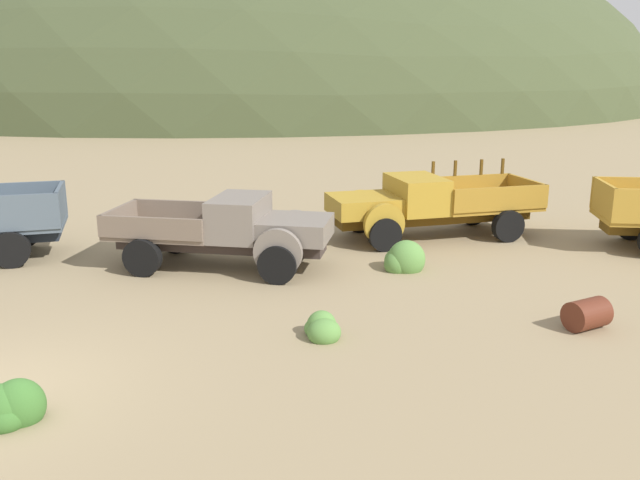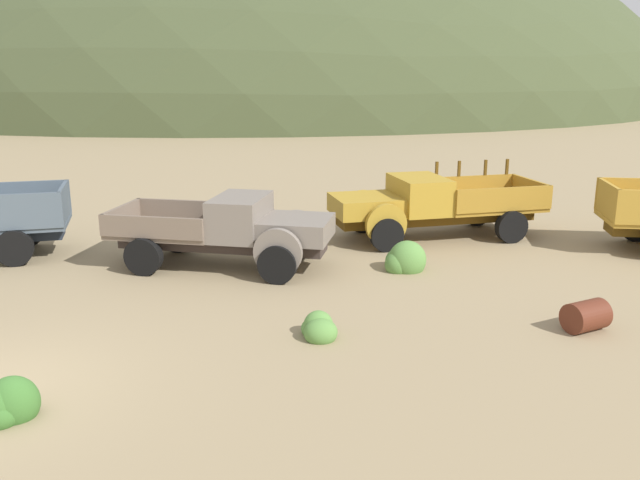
% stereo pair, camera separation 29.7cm
% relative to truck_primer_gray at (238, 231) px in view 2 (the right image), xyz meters
% --- Properties ---
extents(hill_distant, '(99.68, 81.58, 43.90)m').
position_rel_truck_primer_gray_xyz_m(hill_distant, '(4.09, 71.47, -0.99)').
color(hill_distant, '#424C2D').
rests_on(hill_distant, ground).
extents(truck_primer_gray, '(6.03, 3.80, 1.89)m').
position_rel_truck_primer_gray_xyz_m(truck_primer_gray, '(0.00, 0.00, 0.00)').
color(truck_primer_gray, '#3D322D').
rests_on(truck_primer_gray, ground).
extents(truck_mustard, '(6.61, 3.11, 2.16)m').
position_rel_truck_primer_gray_xyz_m(truck_mustard, '(5.53, 2.34, 0.02)').
color(truck_mustard, '#593D12').
rests_on(truck_mustard, ground).
extents(oil_drum_tipped, '(1.00, 0.87, 0.62)m').
position_rel_truck_primer_gray_xyz_m(oil_drum_tipped, '(6.85, -5.18, -0.68)').
color(oil_drum_tipped, '#5B2819').
rests_on(oil_drum_tipped, ground).
extents(bush_front_left, '(1.01, 0.84, 0.83)m').
position_rel_truck_primer_gray_xyz_m(bush_front_left, '(-3.58, -7.37, -0.78)').
color(bush_front_left, '#3D702D').
rests_on(bush_front_left, ground).
extents(bush_lone_scrub, '(1.09, 0.95, 1.01)m').
position_rel_truck_primer_gray_xyz_m(bush_lone_scrub, '(4.22, -0.77, -0.75)').
color(bush_lone_scrub, '#5B8E42').
rests_on(bush_lone_scrub, ground).
extents(bush_between_trucks, '(0.69, 0.85, 0.64)m').
position_rel_truck_primer_gray_xyz_m(bush_between_trucks, '(1.51, -4.83, -0.84)').
color(bush_between_trucks, '#5B8E42').
rests_on(bush_between_trucks, ground).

